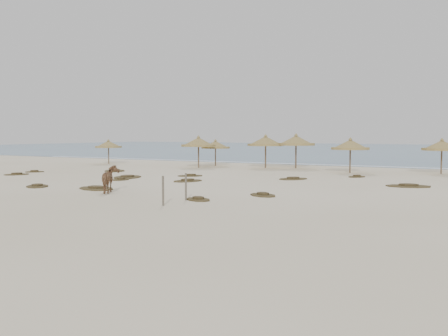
# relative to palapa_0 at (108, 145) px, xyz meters

# --- Properties ---
(ground) EXTENTS (160.00, 160.00, 0.00)m
(ground) POSITION_rel_palapa_0_xyz_m (17.63, -17.31, -1.95)
(ground) COLOR beige
(ground) RESTS_ON ground
(ocean) EXTENTS (200.00, 100.00, 0.01)m
(ocean) POSITION_rel_palapa_0_xyz_m (17.63, 57.69, -1.95)
(ocean) COLOR #284E7A
(ocean) RESTS_ON ground
(foam_line) EXTENTS (70.00, 0.60, 0.01)m
(foam_line) POSITION_rel_palapa_0_xyz_m (17.63, 8.69, -1.95)
(foam_line) COLOR white
(foam_line) RESTS_ON ground
(palapa_0) EXTENTS (3.28, 3.28, 2.51)m
(palapa_0) POSITION_rel_palapa_0_xyz_m (0.00, 0.00, 0.00)
(palapa_0) COLOR brown
(palapa_0) RESTS_ON ground
(palapa_1) EXTENTS (3.18, 3.18, 2.55)m
(palapa_1) POSITION_rel_palapa_0_xyz_m (11.06, 2.45, 0.03)
(palapa_1) COLOR brown
(palapa_1) RESTS_ON ground
(palapa_2) EXTENTS (4.09, 4.09, 2.92)m
(palapa_2) POSITION_rel_palapa_0_xyz_m (10.92, -0.36, 0.32)
(palapa_2) COLOR brown
(palapa_2) RESTS_ON ground
(palapa_3) EXTENTS (3.70, 3.70, 3.03)m
(palapa_3) POSITION_rel_palapa_0_xyz_m (16.34, 2.23, 0.40)
(palapa_3) COLOR brown
(palapa_3) RESTS_ON ground
(palapa_4) EXTENTS (4.07, 4.07, 3.11)m
(palapa_4) POSITION_rel_palapa_0_xyz_m (18.90, 3.06, 0.46)
(palapa_4) COLOR brown
(palapa_4) RESTS_ON ground
(palapa_5) EXTENTS (3.57, 3.57, 2.79)m
(palapa_5) POSITION_rel_palapa_0_xyz_m (24.40, 0.37, 0.22)
(palapa_5) COLOR brown
(palapa_5) RESTS_ON ground
(palapa_6) EXTENTS (3.57, 3.57, 2.75)m
(palapa_6) POSITION_rel_palapa_0_xyz_m (30.77, 2.62, 0.19)
(palapa_6) COLOR brown
(palapa_6) RESTS_ON ground
(horse) EXTENTS (1.58, 1.82, 1.42)m
(horse) POSITION_rel_palapa_0_xyz_m (16.93, -18.75, -1.24)
(horse) COLOR brown
(horse) RESTS_ON ground
(fence_post_near) EXTENTS (0.10, 0.10, 1.28)m
(fence_post_near) POSITION_rel_palapa_0_xyz_m (22.07, -21.21, -1.31)
(fence_post_near) COLOR brown
(fence_post_near) RESTS_ON ground
(fence_post_far) EXTENTS (0.11, 0.11, 1.26)m
(fence_post_far) POSITION_rel_palapa_0_xyz_m (21.95, -19.27, -1.32)
(fence_post_far) COLOR brown
(fence_post_far) RESTS_ON ground
(scrub_0) EXTENTS (1.86, 2.14, 0.16)m
(scrub_0) POSITION_rel_palapa_0_xyz_m (3.15, -13.53, -1.90)
(scrub_0) COLOR #4C3F21
(scrub_0) RESTS_ON ground
(scrub_1) EXTENTS (2.80, 3.32, 0.16)m
(scrub_1) POSITION_rel_palapa_0_xyz_m (11.88, -11.35, -1.90)
(scrub_1) COLOR #4C3F21
(scrub_1) RESTS_ON ground
(scrub_2) EXTENTS (1.09, 1.54, 0.16)m
(scrub_2) POSITION_rel_palapa_0_xyz_m (12.70, -12.98, -1.90)
(scrub_2) COLOR #4C3F21
(scrub_2) RESTS_ON ground
(scrub_3) EXTENTS (1.99, 2.42, 0.16)m
(scrub_3) POSITION_rel_palapa_0_xyz_m (17.07, -11.60, -1.90)
(scrub_3) COLOR #4C3F21
(scrub_3) RESTS_ON ground
(scrub_4) EXTENTS (2.02, 1.89, 0.16)m
(scrub_4) POSITION_rel_palapa_0_xyz_m (24.38, -16.03, -1.90)
(scrub_4) COLOR #4C3F21
(scrub_4) RESTS_ON ground
(scrub_5) EXTENTS (2.93, 2.33, 0.16)m
(scrub_5) POSITION_rel_palapa_0_xyz_m (30.03, -8.09, -1.90)
(scrub_5) COLOR #4C3F21
(scrub_5) RESTS_ON ground
(scrub_6) EXTENTS (2.93, 2.97, 0.16)m
(scrub_6) POSITION_rel_palapa_0_xyz_m (7.13, -7.24, -1.90)
(scrub_6) COLOR #4C3F21
(scrub_6) RESTS_ON ground
(scrub_7) EXTENTS (2.31, 2.47, 0.16)m
(scrub_7) POSITION_rel_palapa_0_xyz_m (22.51, -7.00, -1.90)
(scrub_7) COLOR #4C3F21
(scrub_7) RESTS_ON ground
(scrub_8) EXTENTS (1.67, 1.67, 0.16)m
(scrub_8) POSITION_rel_palapa_0_xyz_m (2.22, -11.11, -1.90)
(scrub_8) COLOR #4C3F21
(scrub_8) RESTS_ON ground
(scrub_9) EXTENTS (2.84, 2.27, 0.16)m
(scrub_9) POSITION_rel_palapa_0_xyz_m (15.03, -17.77, -1.90)
(scrub_9) COLOR #4C3F21
(scrub_9) RESTS_ON ground
(scrub_10) EXTENTS (1.43, 1.71, 0.16)m
(scrub_10) POSITION_rel_palapa_0_xyz_m (25.85, -3.26, -1.90)
(scrub_10) COLOR #4C3F21
(scrub_10) RESTS_ON ground
(scrub_11) EXTENTS (2.21, 2.19, 0.16)m
(scrub_11) POSITION_rel_palapa_0_xyz_m (11.22, -18.55, -1.90)
(scrub_11) COLOR #4C3F21
(scrub_11) RESTS_ON ground
(scrub_12) EXTENTS (1.78, 1.57, 0.16)m
(scrub_12) POSITION_rel_palapa_0_xyz_m (22.43, -18.96, -1.90)
(scrub_12) COLOR #4C3F21
(scrub_12) RESTS_ON ground
(scrub_13) EXTENTS (2.16, 2.14, 0.16)m
(scrub_13) POSITION_rel_palapa_0_xyz_m (15.13, -8.28, -1.90)
(scrub_13) COLOR #4C3F21
(scrub_13) RESTS_ON ground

